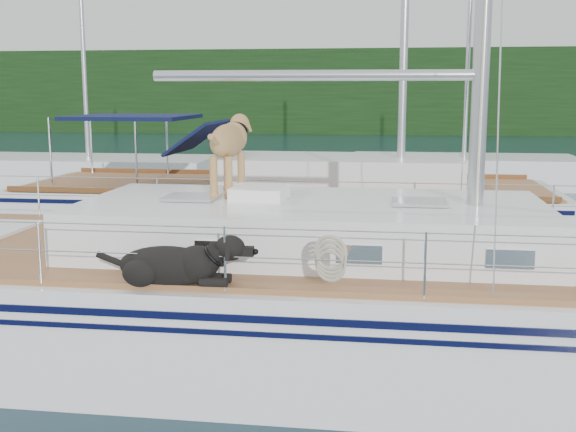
# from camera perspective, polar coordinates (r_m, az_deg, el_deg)

# --- Properties ---
(ground) EXTENTS (120.00, 120.00, 0.00)m
(ground) POSITION_cam_1_polar(r_m,az_deg,el_deg) (8.74, -3.49, -10.54)
(ground) COLOR black
(ground) RESTS_ON ground
(tree_line) EXTENTS (90.00, 3.00, 6.00)m
(tree_line) POSITION_cam_1_polar(r_m,az_deg,el_deg) (53.04, 6.51, 9.73)
(tree_line) COLOR black
(tree_line) RESTS_ON ground
(shore_bank) EXTENTS (92.00, 1.00, 1.20)m
(shore_bank) POSITION_cam_1_polar(r_m,az_deg,el_deg) (54.30, 6.50, 7.20)
(shore_bank) COLOR #595147
(shore_bank) RESTS_ON ground
(main_sailboat) EXTENTS (12.00, 3.80, 14.01)m
(main_sailboat) POSITION_cam_1_polar(r_m,az_deg,el_deg) (8.51, -2.96, -6.28)
(main_sailboat) COLOR white
(main_sailboat) RESTS_ON ground
(neighbor_sailboat) EXTENTS (11.00, 3.50, 13.30)m
(neighbor_sailboat) POSITION_cam_1_polar(r_m,az_deg,el_deg) (15.03, 0.06, 0.60)
(neighbor_sailboat) COLOR white
(neighbor_sailboat) RESTS_ON ground
(bg_boat_west) EXTENTS (8.00, 3.00, 11.65)m
(bg_boat_west) POSITION_cam_1_polar(r_m,az_deg,el_deg) (24.20, -15.45, 3.33)
(bg_boat_west) COLOR white
(bg_boat_west) RESTS_ON ground
(bg_boat_center) EXTENTS (7.20, 3.00, 11.65)m
(bg_boat_center) POSITION_cam_1_polar(r_m,az_deg,el_deg) (24.27, 13.68, 3.43)
(bg_boat_center) COLOR white
(bg_boat_center) RESTS_ON ground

